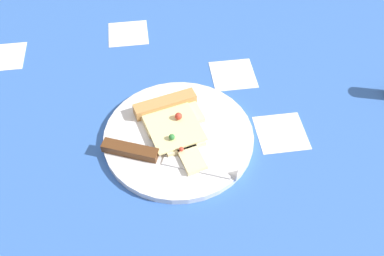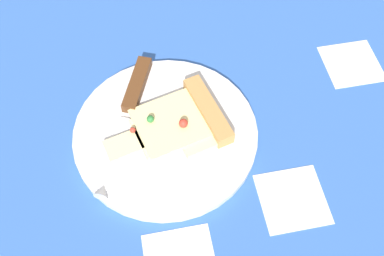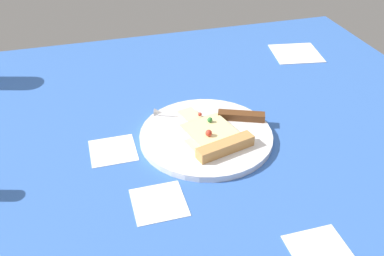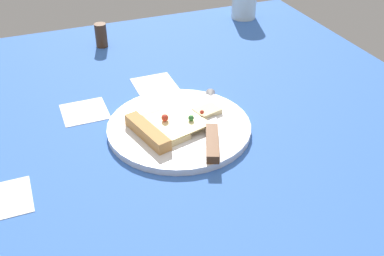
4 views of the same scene
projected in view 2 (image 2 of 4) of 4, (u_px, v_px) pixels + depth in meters
The scene contains 4 objects.
ground_plane at pixel (186, 133), 69.64cm from camera, with size 119.83×119.83×3.00cm.
plate at pixel (166, 134), 67.08cm from camera, with size 27.32×27.32×1.34cm, color silver.
pizza_slice at pixel (181, 122), 66.44cm from camera, with size 18.80×13.34×2.64cm.
knife at pixel (129, 109), 67.91cm from camera, with size 11.16×22.97×2.45cm.
Camera 2 is at (5.86, 35.47, 58.14)cm, focal length 42.19 mm.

